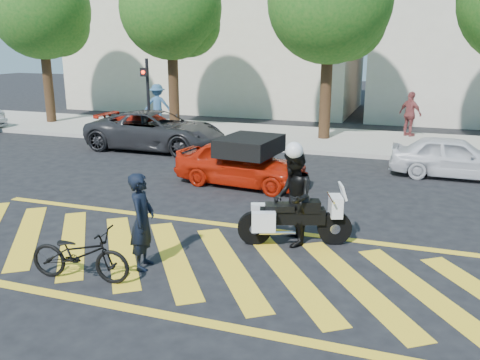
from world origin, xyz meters
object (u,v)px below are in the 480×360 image
(bicycle, at_px, (80,254))
(officer_moto, at_px, (293,198))
(officer_bike, at_px, (142,221))
(parked_mid_left, at_px, (156,130))
(police_motorcycle, at_px, (293,218))
(red_convertible, at_px, (241,163))
(parked_mid_right, at_px, (453,157))
(parked_left, at_px, (149,130))

(bicycle, relative_size, officer_moto, 0.93)
(officer_bike, distance_m, parked_mid_left, 10.15)
(police_motorcycle, height_order, red_convertible, red_convertible)
(parked_mid_right, bearing_deg, parked_left, 83.14)
(officer_bike, distance_m, officer_moto, 2.89)
(bicycle, bearing_deg, police_motorcycle, -54.20)
(police_motorcycle, xyz_separation_m, red_convertible, (-2.33, 3.65, 0.09))
(red_convertible, bearing_deg, parked_mid_left, 58.48)
(officer_bike, xyz_separation_m, officer_moto, (2.18, 1.90, 0.08))
(bicycle, distance_m, officer_moto, 3.99)
(parked_left, xyz_separation_m, parked_mid_right, (10.70, -1.40, 0.01))
(bicycle, distance_m, parked_left, 11.49)
(officer_moto, relative_size, parked_left, 0.46)
(red_convertible, height_order, parked_mid_left, parked_mid_left)
(red_convertible, bearing_deg, officer_bike, -172.14)
(police_motorcycle, xyz_separation_m, officer_moto, (-0.02, 0.01, 0.40))
(parked_mid_left, bearing_deg, parked_mid_right, -93.85)
(police_motorcycle, relative_size, parked_mid_right, 0.61)
(police_motorcycle, distance_m, red_convertible, 4.34)
(officer_bike, height_order, officer_moto, officer_moto)
(officer_bike, height_order, parked_mid_left, officer_bike)
(parked_left, bearing_deg, parked_mid_left, -134.38)
(officer_moto, relative_size, parked_mid_right, 0.53)
(officer_moto, height_order, parked_left, officer_moto)
(bicycle, height_order, officer_moto, officer_moto)
(red_convertible, relative_size, parked_mid_right, 1.04)
(officer_bike, xyz_separation_m, red_convertible, (-0.14, 5.54, -0.23))
(red_convertible, distance_m, parked_mid_left, 5.69)
(parked_mid_left, distance_m, parked_mid_right, 10.02)
(officer_bike, distance_m, bicycle, 1.14)
(parked_mid_right, bearing_deg, parked_mid_left, 86.67)
(officer_bike, height_order, parked_mid_right, officer_bike)
(bicycle, xyz_separation_m, red_convertible, (0.60, 6.32, 0.17))
(red_convertible, bearing_deg, parked_left, 57.35)
(officer_bike, relative_size, police_motorcycle, 0.80)
(officer_moto, xyz_separation_m, parked_left, (-7.50, 7.86, -0.35))
(officer_bike, height_order, police_motorcycle, officer_bike)
(officer_moto, xyz_separation_m, parked_mid_left, (-6.80, 7.14, -0.23))
(officer_moto, bearing_deg, police_motorcycle, 35.65)
(police_motorcycle, relative_size, red_convertible, 0.58)
(officer_moto, distance_m, parked_left, 10.87)
(police_motorcycle, bearing_deg, officer_bike, -158.71)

